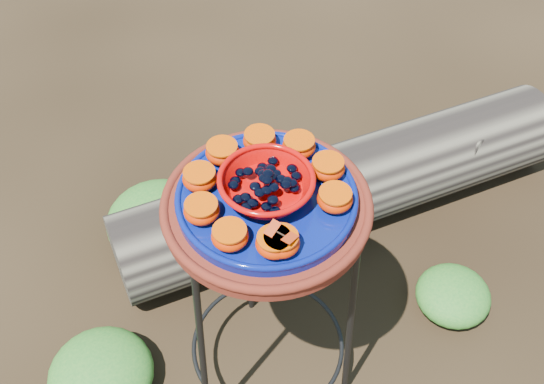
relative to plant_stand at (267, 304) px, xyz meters
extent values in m
plane|color=black|center=(0.00, 0.00, -0.35)|extent=(60.00, 60.00, 0.00)
cylinder|color=maroon|center=(0.00, 0.00, 0.37)|extent=(0.43, 0.43, 0.03)
cylinder|color=#0B1756|center=(0.00, 0.00, 0.40)|extent=(0.37, 0.37, 0.02)
ellipsoid|color=#AF0C00|center=(0.00, -0.14, 0.43)|extent=(0.07, 0.07, 0.04)
ellipsoid|color=#AF0C00|center=(0.12, -0.06, 0.43)|extent=(0.07, 0.07, 0.04)
ellipsoid|color=#AF0C00|center=(0.13, 0.03, 0.43)|extent=(0.07, 0.07, 0.04)
ellipsoid|color=#AF0C00|center=(0.09, 0.10, 0.43)|extent=(0.07, 0.07, 0.04)
ellipsoid|color=#AF0C00|center=(0.02, 0.14, 0.43)|extent=(0.07, 0.07, 0.04)
ellipsoid|color=#AF0C00|center=(-0.07, 0.12, 0.43)|extent=(0.07, 0.07, 0.04)
ellipsoid|color=#AF0C00|center=(-0.12, 0.06, 0.43)|extent=(0.07, 0.07, 0.04)
ellipsoid|color=#AF0C00|center=(-0.13, -0.03, 0.43)|extent=(0.07, 0.07, 0.04)
ellipsoid|color=#AF0C00|center=(-0.09, -0.10, 0.43)|extent=(0.07, 0.07, 0.04)
ellipsoid|color=#AF0C00|center=(-0.02, -0.14, 0.43)|extent=(0.07, 0.07, 0.04)
ellipsoid|color=#1E6820|center=(-0.45, 0.06, -0.28)|extent=(0.29, 0.29, 0.14)
ellipsoid|color=#1E6820|center=(0.59, 0.08, -0.29)|extent=(0.22, 0.22, 0.11)
ellipsoid|color=#1E6820|center=(-0.23, 0.55, -0.27)|extent=(0.34, 0.34, 0.17)
camera|label=1|loc=(-0.20, -0.88, 1.44)|focal=45.00mm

